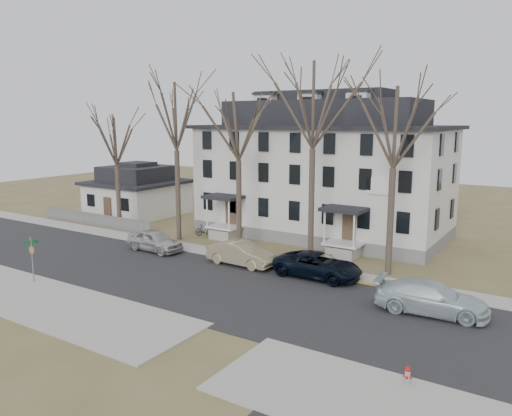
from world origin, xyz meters
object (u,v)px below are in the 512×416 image
Objects in this scene: tree_far_left at (176,111)px; car_white at (431,299)px; car_silver at (155,241)px; car_tan at (241,254)px; street_sign at (32,253)px; bicycle_left at (214,232)px; tree_center at (313,98)px; tree_bungalow at (116,138)px; fire_hydrant at (408,376)px; small_house at (138,193)px; tree_mid_right at (395,122)px; bicycle_right at (204,231)px; car_navy at (318,266)px; tree_mid_left at (238,121)px; boarding_house at (323,172)px.

tree_far_left is 2.47× the size of car_white.
car_tan is (7.48, 0.45, 0.01)m from car_silver.
bicycle_left is at bearing 102.08° from street_sign.
car_white is 2.93× the size of bicycle_left.
tree_center is 15.53m from car_silver.
street_sign is at bearing -61.98° from tree_bungalow.
fire_hydrant is (13.89, -9.47, -0.40)m from car_tan.
bicycle_left is (-9.84, 1.90, -10.59)m from tree_center.
street_sign is at bearing -165.74° from bicycle_left.
car_tan is at bearing -26.22° from small_house.
tree_mid_right reaches higher than small_house.
fire_hydrant is (33.42, -19.09, -1.85)m from small_house.
bicycle_right is at bearing 145.26° from fire_hydrant.
tree_center reaches higher than car_navy.
bicycle_right is (1.16, 1.85, -9.85)m from tree_far_left.
car_white is at bearing -18.83° from tree_mid_left.
small_house reaches higher than car_navy.
car_tan reaches higher than car_silver.
bicycle_right is (-4.84, 1.85, -9.11)m from tree_mid_left.
tree_far_left is 10.09m from bicycle_right.
bicycle_left is (13.16, -4.30, -1.75)m from small_house.
small_house is 13.03m from bicycle_right.
bicycle_left is (9.16, 1.90, -7.62)m from tree_bungalow.
tree_mid_left is 2.77× the size of car_silver.
car_navy is at bearing 130.44° from fire_hydrant.
car_white is at bearing -53.35° from tree_mid_right.
car_navy is (8.02, -3.04, -8.84)m from tree_mid_left.
fire_hydrant is (29.42, -12.89, -7.72)m from tree_bungalow.
tree_mid_right is at bearing 110.87° from fire_hydrant.
fire_hydrant is (4.92, -12.89, -9.21)m from tree_mid_right.
small_house is (-20.00, -1.96, -3.13)m from boarding_house.
tree_mid_right is 16.59m from fire_hydrant.
tree_mid_right is 16.27× the size of fire_hydrant.
car_silver is (-4.96, -3.87, -8.82)m from tree_mid_left.
small_house is 22.25m from street_sign.
tree_far_left is at bearing 69.81° from car_tan.
tree_center reaches higher than car_tan.
boarding_house is at bearing -30.49° from car_silver.
small_house is at bearing 167.73° from tree_mid_right.
tree_bungalow is at bearing 138.28° from street_sign.
bicycle_right is at bearing 105.84° from street_sign.
tree_mid_right is (28.50, -6.20, 7.35)m from small_house.
car_silver is at bearing -168.51° from bicycle_left.
boarding_house reaches higher than fire_hydrant.
tree_bungalow is at bearing 180.00° from tree_far_left.
car_tan is at bearing -21.85° from tree_far_left.
bicycle_left is at bearing 172.95° from tree_mid_right.
boarding_house is 9.66m from tree_mid_left.
small_house is 1.58× the size of car_navy.
tree_mid_right is (5.50, 0.00, -1.48)m from tree_center.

